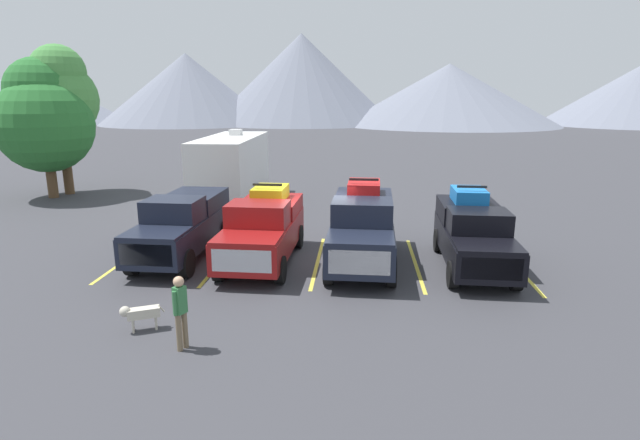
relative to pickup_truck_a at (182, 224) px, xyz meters
The scene contains 16 objects.
ground_plane 4.90m from the pickup_truck_a, ahead, with size 240.00×240.00×0.00m, color #38383D.
pickup_truck_a is the anchor object (origin of this frame).
pickup_truck_b 2.92m from the pickup_truck_a, ahead, with size 2.30×5.49×2.53m.
pickup_truck_c 6.24m from the pickup_truck_a, ahead, with size 2.29×5.87×2.73m.
pickup_truck_d 9.86m from the pickup_truck_a, ahead, with size 2.20×5.35×2.57m.
lot_stripe_a 2.19m from the pickup_truck_a, behind, with size 0.12×5.50×0.01m, color gold.
lot_stripe_b 1.86m from the pickup_truck_a, ahead, with size 0.12×5.50×0.01m, color gold.
lot_stripe_c 4.89m from the pickup_truck_a, ahead, with size 0.12×5.50×0.01m, color gold.
lot_stripe_d 8.13m from the pickup_truck_a, ahead, with size 0.12×5.50×0.01m, color gold.
lot_stripe_e 11.40m from the pickup_truck_a, ahead, with size 0.12×5.50×0.01m, color gold.
camper_trailer_a 8.98m from the pickup_truck_a, 92.80° to the left, with size 2.68×9.08×3.74m.
person_a 6.96m from the pickup_truck_a, 71.25° to the right, with size 0.29×0.35×1.72m.
dog 5.89m from the pickup_truck_a, 81.09° to the right, with size 0.96×0.58×0.67m.
tree_a 15.57m from the pickup_truck_a, 134.00° to the left, with size 4.18×4.18×8.17m.
tree_b 14.87m from the pickup_truck_a, 137.87° to the left, with size 5.05×5.05×7.48m.
mountain_ridge 83.53m from the pickup_truck_a, 92.09° to the left, with size 155.41×42.72×17.03m.
Camera 1 is at (1.33, -16.96, 5.52)m, focal length 28.44 mm.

